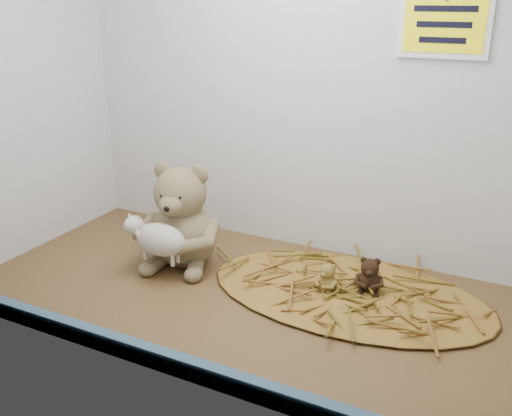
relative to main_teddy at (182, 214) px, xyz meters
The scene contains 8 objects.
alcove_shell 38.84cm from the main_teddy, ahead, with size 120.40×60.20×90.40cm.
front_rail 43.65cm from the main_teddy, 60.03° to the right, with size 119.28×2.20×3.60cm, color #3C5A73.
straw_bed 42.03cm from the main_teddy, ahead, with size 61.96×35.98×1.20cm, color brown.
main_teddy is the anchor object (origin of this frame).
toy_lamb 9.41cm from the main_teddy, 90.00° to the right, with size 16.06×9.80×10.38cm, color #BBB3A8, non-canonical shape.
mini_teddy_tan 37.14cm from the main_teddy, ahead, with size 5.38×5.68×6.67cm, color olive, non-canonical shape.
mini_teddy_brown 45.04cm from the main_teddy, ahead, with size 6.35×6.70×7.88cm, color black, non-canonical shape.
wall_sign 69.93cm from the main_teddy, 22.82° to the left, with size 16.00×1.20×11.00cm, color yellow.
Camera 1 is at (50.05, -95.48, 60.75)cm, focal length 40.00 mm.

